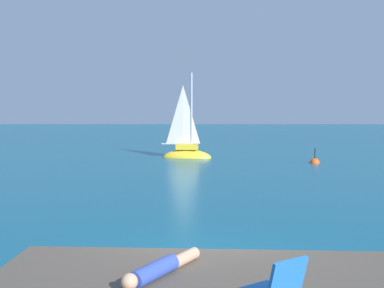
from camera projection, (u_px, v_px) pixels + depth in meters
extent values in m
plane|color=#0F5675|center=(204.00, 271.00, 9.73)|extent=(160.00, 160.00, 0.00)
ellipsoid|color=yellow|center=(187.00, 158.00, 31.05)|extent=(3.17, 1.45, 1.05)
cube|color=yellow|center=(187.00, 147.00, 31.00)|extent=(1.42, 0.91, 0.34)
cylinder|color=#B7B7BC|center=(192.00, 111.00, 30.79)|extent=(0.11, 0.11, 4.78)
cylinder|color=#B2B2B7|center=(177.00, 144.00, 31.08)|extent=(1.91, 0.35, 0.09)
pyramid|color=silver|center=(183.00, 114.00, 30.88)|extent=(1.52, 0.26, 3.63)
cylinder|color=#334CB2|center=(154.00, 271.00, 6.79)|extent=(0.66, 0.90, 0.24)
cylinder|color=tan|center=(183.00, 259.00, 7.43)|extent=(0.51, 0.69, 0.18)
sphere|color=tan|center=(129.00, 282.00, 6.32)|extent=(0.22, 0.22, 0.22)
cube|color=blue|center=(287.00, 279.00, 5.16)|extent=(0.48, 0.40, 0.45)
sphere|color=#EA5114|center=(315.00, 163.00, 28.22)|extent=(0.56, 0.56, 0.56)
cylinder|color=black|center=(315.00, 153.00, 28.18)|extent=(0.06, 0.06, 0.60)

